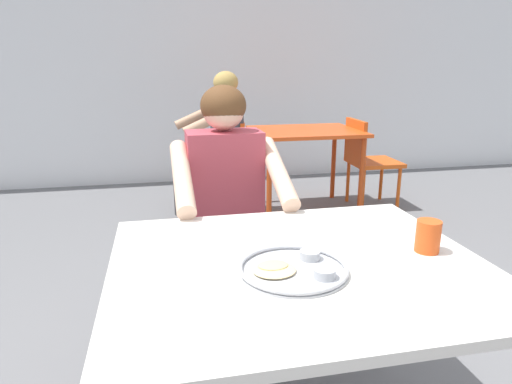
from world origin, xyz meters
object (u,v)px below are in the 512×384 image
Objects in this scene: thali_tray at (294,268)px; patron_background at (216,133)px; chair_red_left at (230,162)px; table_background_red at (305,140)px; drinking_cup at (428,235)px; chair_red_right at (366,156)px; chair_foreground at (222,228)px; diner_foreground at (228,198)px; table_foreground at (298,282)px.

thali_tray is 2.63m from patron_background.
chair_red_left is 0.67× the size of patron_background.
drinking_cup is at bearing -99.74° from table_background_red.
drinking_cup is 2.79m from chair_red_right.
drinking_cup reaches higher than chair_red_right.
drinking_cup is 0.12× the size of chair_red_right.
thali_tray is 1.06m from chair_foreground.
drinking_cup is 0.12× the size of chair_foreground.
chair_red_left is (-0.67, 0.02, -0.17)m from table_background_red.
drinking_cup is 2.63m from table_background_red.
thali_tray is 0.34× the size of table_background_red.
diner_foreground reaches higher than chair_foreground.
diner_foreground is 1.46× the size of chair_red_left.
table_background_red is (0.44, 2.59, -0.13)m from drinking_cup.
chair_foreground is 1.66m from chair_red_left.
drinking_cup is 0.08× the size of patron_background.
table_background_red is at bearing -1.58° from chair_red_left.
chair_foreground is at bearing -100.07° from chair_red_left.
patron_background is at bearing 97.61° from drinking_cup.
table_foreground is at bearing -81.98° from diner_foreground.
patron_background is (0.18, 1.61, 0.25)m from chair_foreground.
table_foreground is 0.11m from thali_tray.
chair_red_left is at bearing 178.42° from table_background_red.
thali_tray is 0.25× the size of patron_background.
chair_red_right is (1.55, 1.61, -0.01)m from chair_foreground.
thali_tray is at bearing -85.09° from diner_foreground.
patron_background is at bearing 83.71° from chair_foreground.
thali_tray is 0.36× the size of chair_foreground.
chair_red_right is (1.55, 1.83, -0.24)m from diner_foreground.
patron_background is (0.11, 2.63, -0.00)m from thali_tray.
patron_background reaches higher than diner_foreground.
chair_foreground is (-0.11, 0.96, -0.17)m from table_foreground.
patron_background reaches higher than chair_red_left.
thali_tray is 0.46m from drinking_cup.
chair_red_right reaches higher than table_foreground.
patron_background is (0.07, 2.56, 0.08)m from table_foreground.
thali_tray is at bearing -86.02° from chair_foreground.
chair_red_left is (0.18, 2.59, -0.18)m from table_foreground.
chair_foreground reaches higher than chair_red_left.
patron_background is (-0.79, -0.01, 0.09)m from table_background_red.
diner_foreground is (-0.07, 0.80, -0.02)m from thali_tray.
table_background_red is at bearing 62.37° from diner_foreground.
chair_foreground is 0.92× the size of table_background_red.
chair_red_left is (0.29, 1.64, -0.01)m from chair_foreground.
thali_tray reaches higher than table_foreground.
diner_foreground is 1.90m from chair_red_left.
thali_tray is at bearing -173.01° from drinking_cup.
table_foreground is 1.29× the size of chair_foreground.
drinking_cup is 0.08× the size of diner_foreground.
table_background_red is 0.75× the size of patron_background.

